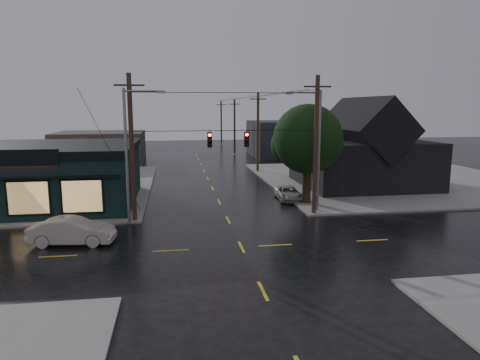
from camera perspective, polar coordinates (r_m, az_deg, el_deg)
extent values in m
plane|color=black|center=(24.81, 0.18, -8.92)|extent=(160.00, 160.00, 0.00)
cube|color=gray|center=(46.85, -29.09, -1.16)|extent=(28.00, 28.00, 0.15)
cube|color=gray|center=(49.91, 19.61, 0.11)|extent=(28.00, 28.00, 0.15)
cube|color=black|center=(38.36, -25.89, 0.23)|extent=(16.00, 12.00, 4.20)
cube|color=black|center=(38.08, -26.16, 3.79)|extent=(16.30, 12.30, 0.60)
cube|color=#FF1E14|center=(32.33, -29.31, 2.56)|extent=(7.00, 0.16, 0.90)
cube|color=black|center=(44.70, 15.95, 2.25)|extent=(12.00, 11.00, 4.50)
cylinder|color=black|center=(35.33, 8.88, 0.17)|extent=(0.70, 0.70, 3.97)
sphere|color=black|center=(34.94, 9.03, 5.43)|extent=(5.62, 5.62, 5.62)
cylinder|color=black|center=(29.99, -1.78, 6.60)|extent=(13.00, 0.04, 0.04)
cube|color=#322824|center=(64.30, -18.11, 4.15)|extent=(12.00, 10.00, 4.40)
cube|color=black|center=(71.19, 7.25, 5.53)|extent=(14.00, 12.00, 5.60)
imported|color=beige|center=(26.91, -21.47, -6.36)|extent=(4.95, 2.15, 1.58)
imported|color=#AEAAA1|center=(37.09, 6.48, -1.76)|extent=(2.13, 4.27, 1.16)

